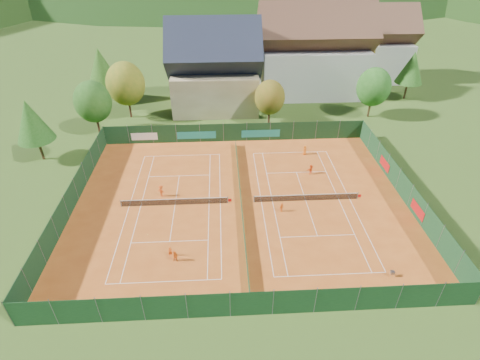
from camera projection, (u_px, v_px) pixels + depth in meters
name	position (u px, v px, depth m)	size (l,w,h in m)	color
ground	(241.00, 203.00, 45.66)	(600.00, 600.00, 0.00)	#2F4C17
clay_pad	(241.00, 203.00, 45.64)	(40.00, 32.00, 0.01)	#B6521A
court_markings_left	(175.00, 205.00, 45.28)	(11.03, 23.83, 0.00)	white
court_markings_right	(306.00, 200.00, 46.00)	(11.03, 23.83, 0.00)	white
tennis_net_left	(176.00, 202.00, 45.01)	(13.30, 0.10, 1.02)	#59595B
tennis_net_right	(307.00, 197.00, 45.73)	(13.30, 0.10, 1.02)	#59595B
court_divider	(241.00, 199.00, 45.36)	(0.03, 28.80, 1.00)	#163D20
fence_north	(232.00, 133.00, 58.04)	(40.00, 0.10, 3.00)	#13361B
fence_south	(252.00, 304.00, 31.56)	(40.00, 0.04, 3.00)	#153B1C
fence_west	(71.00, 198.00, 43.90)	(0.04, 32.00, 3.00)	#13341B
fence_east	(404.00, 187.00, 45.76)	(0.09, 32.00, 3.00)	#14381C
chalet	(215.00, 71.00, 66.63)	(16.20, 12.00, 16.00)	beige
hotel_block_a	(313.00, 56.00, 72.03)	(21.60, 11.00, 17.25)	silver
hotel_block_b	(370.00, 48.00, 79.71)	(17.28, 10.00, 15.50)	silver
tree_west_front	(93.00, 102.00, 58.18)	(5.72, 5.72, 8.69)	#462819
tree_west_mid	(126.00, 84.00, 62.95)	(6.44, 6.44, 9.78)	#452718
tree_west_back	(101.00, 66.00, 68.92)	(5.60, 5.60, 10.00)	#4C2E1B
tree_center	(270.00, 97.00, 61.48)	(5.01, 5.01, 7.60)	#402617
tree_east_front	(374.00, 87.00, 63.57)	(5.72, 5.72, 8.69)	#463119
tree_east_mid	(412.00, 68.00, 70.27)	(5.04, 5.04, 9.00)	#4B311A
tree_west_side	(31.00, 121.00, 50.92)	(5.04, 5.04, 9.00)	#49311A
tree_east_back	(357.00, 53.00, 76.15)	(7.15, 7.15, 10.86)	#433017
mountain_backdrop	(263.00, 44.00, 262.33)	(820.00, 530.00, 242.00)	black
ball_hopper	(393.00, 272.00, 35.68)	(0.34, 0.34, 0.80)	slate
loose_ball_0	(148.00, 235.00, 40.84)	(0.07, 0.07, 0.07)	#CCD833
loose_ball_1	(279.00, 275.00, 36.13)	(0.07, 0.07, 0.07)	#CCD833
loose_ball_2	(252.00, 175.00, 50.65)	(0.07, 0.07, 0.07)	#CCD833
player_left_near	(170.00, 252.00, 37.91)	(0.44, 0.29, 1.21)	#DC5613
player_left_mid	(175.00, 257.00, 37.24)	(0.65, 0.50, 1.33)	#E05D13
player_left_far	(161.00, 191.00, 46.35)	(1.02, 0.58, 1.57)	#E44E14
player_right_near	(282.00, 207.00, 43.89)	(0.72, 0.30, 1.24)	orange
player_right_far_a	(305.00, 150.00, 54.98)	(0.71, 0.46, 1.45)	orange
player_right_far_b	(311.00, 169.00, 50.65)	(1.32, 0.42, 1.42)	#FD5B16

